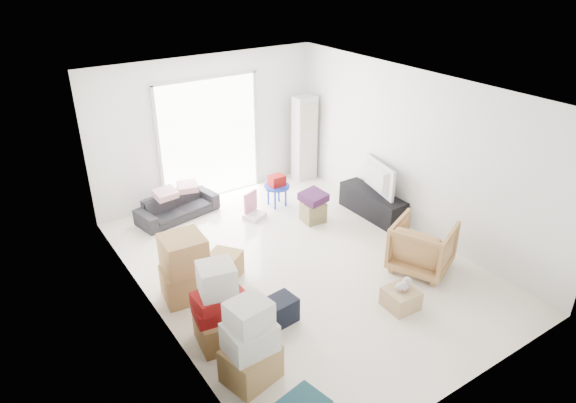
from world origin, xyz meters
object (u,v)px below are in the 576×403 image
(ac_tower, at_px, (304,138))
(television, at_px, (373,189))
(ottoman, at_px, (313,212))
(wood_crate, at_px, (401,298))
(tv_console, at_px, (372,204))
(armchair, at_px, (423,244))
(kids_table, at_px, (277,184))
(sofa, at_px, (177,202))

(ac_tower, bearing_deg, television, -88.60)
(ottoman, height_order, wood_crate, ottoman)
(television, height_order, ottoman, television)
(ac_tower, xyz_separation_m, tv_console, (0.05, -2.05, -0.65))
(ottoman, distance_m, wood_crate, 2.67)
(ac_tower, bearing_deg, ottoman, -120.54)
(tv_console, xyz_separation_m, armchair, (-0.56, -1.69, 0.20))
(television, height_order, kids_table, kids_table)
(ac_tower, xyz_separation_m, armchair, (-0.51, -3.74, -0.45))
(ac_tower, height_order, armchair, ac_tower)
(ac_tower, height_order, sofa, ac_tower)
(kids_table, relative_size, wood_crate, 1.48)
(kids_table, bearing_deg, sofa, 160.61)
(sofa, xyz_separation_m, kids_table, (1.73, -0.61, 0.14))
(sofa, relative_size, armchair, 1.73)
(sofa, xyz_separation_m, wood_crate, (1.46, -4.10, -0.15))
(sofa, bearing_deg, wood_crate, -81.21)
(sofa, bearing_deg, kids_table, -30.26)
(television, height_order, sofa, television)
(television, distance_m, ottoman, 1.15)
(tv_console, height_order, ottoman, tv_console)
(ac_tower, distance_m, kids_table, 1.46)
(ac_tower, relative_size, television, 1.79)
(tv_console, bearing_deg, kids_table, 133.15)
(ac_tower, height_order, television, ac_tower)
(armchair, height_order, wood_crate, armchair)
(ac_tower, distance_m, armchair, 3.81)
(ac_tower, distance_m, wood_crate, 4.54)
(television, distance_m, wood_crate, 2.68)
(television, bearing_deg, armchair, 175.52)
(kids_table, bearing_deg, wood_crate, -94.34)
(armchair, relative_size, ottoman, 2.33)
(ottoman, xyz_separation_m, wood_crate, (-0.47, -2.62, -0.05))
(ac_tower, distance_m, ottoman, 2.01)
(ottoman, bearing_deg, sofa, 142.58)
(armchair, height_order, kids_table, armchair)
(television, height_order, wood_crate, television)
(wood_crate, bearing_deg, ac_tower, 71.44)
(tv_console, height_order, sofa, sofa)
(tv_console, xyz_separation_m, wood_crate, (-1.48, -2.20, -0.09))
(tv_console, relative_size, sofa, 0.93)
(tv_console, height_order, kids_table, kids_table)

